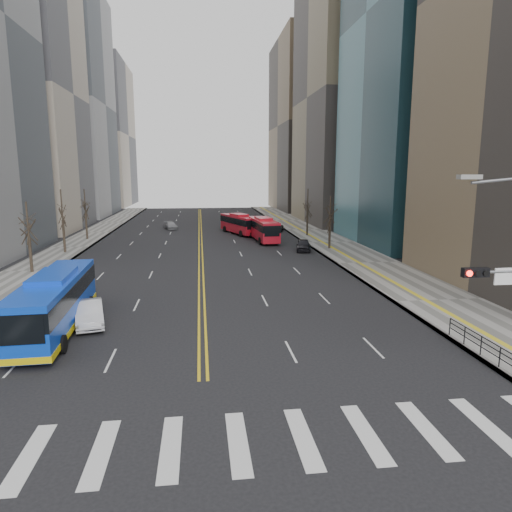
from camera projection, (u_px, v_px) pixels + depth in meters
ground at (205, 445)px, 16.09m from camera, size 220.00×220.00×0.00m
sidewalk_right at (330, 242)px, 62.11m from camera, size 7.00×130.00×0.15m
sidewalk_left at (70, 247)px, 58.03m from camera, size 5.00×130.00×0.15m
crosswalk at (205, 445)px, 16.09m from camera, size 26.70×4.00×0.01m
centerline at (200, 235)px, 69.78m from camera, size 0.55×100.00×0.01m
office_towers at (198, 87)px, 78.67m from camera, size 83.00×134.00×58.00m
pedestrian_railing at (481, 343)px, 23.52m from camera, size 0.06×6.06×1.02m
street_trees at (131, 217)px, 48.08m from camera, size 35.20×47.20×7.60m
blue_bus at (55, 301)px, 27.47m from camera, size 3.20×12.26×3.54m
red_bus_near at (263, 228)px, 63.74m from camera, size 3.25×10.56×3.32m
red_bus_far at (239, 223)px, 70.88m from camera, size 5.43×10.11×3.17m
car_white at (89, 313)px, 28.62m from camera, size 2.69×4.85×1.52m
car_dark_mid at (303, 245)px, 55.75m from camera, size 2.51×4.44×1.42m
car_silver at (171, 225)px, 77.26m from camera, size 2.87×4.55×1.23m
car_dark_far at (277, 228)px, 74.54m from camera, size 2.84×4.37×1.12m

